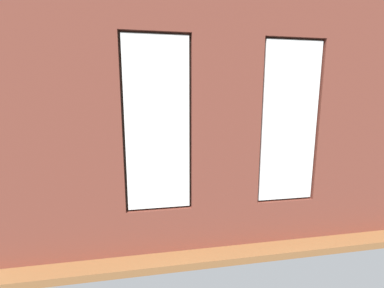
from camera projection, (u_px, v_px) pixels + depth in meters
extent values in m
cube|color=brown|center=(191.00, 186.00, 6.28)|extent=(6.60, 6.07, 0.10)
cube|color=brown|center=(367.00, 124.00, 3.77)|extent=(1.67, 0.16, 3.37)
cube|color=brown|center=(226.00, 127.00, 3.40)|extent=(0.93, 0.16, 3.37)
cube|color=brown|center=(50.00, 130.00, 3.03)|extent=(1.67, 0.16, 3.37)
cube|color=brown|center=(282.00, 219.00, 3.80)|extent=(0.86, 0.16, 0.61)
cube|color=brown|center=(295.00, 16.00, 3.30)|extent=(0.86, 0.16, 0.54)
cube|color=white|center=(289.00, 123.00, 3.51)|extent=(0.80, 0.03, 2.17)
cube|color=#38281E|center=(287.00, 123.00, 3.57)|extent=(0.86, 0.04, 2.23)
cube|color=brown|center=(160.00, 229.00, 3.49)|extent=(0.86, 0.16, 0.61)
cube|color=brown|center=(155.00, 8.00, 3.00)|extent=(0.86, 0.16, 0.54)
cube|color=white|center=(158.00, 126.00, 3.20)|extent=(0.80, 0.03, 2.17)
cube|color=#38281E|center=(157.00, 125.00, 3.26)|extent=(0.86, 0.04, 2.23)
cube|color=#A87547|center=(222.00, 203.00, 3.69)|extent=(2.85, 0.24, 0.06)
cube|color=black|center=(224.00, 96.00, 3.42)|extent=(0.44, 0.03, 0.60)
cube|color=#389360|center=(224.00, 96.00, 3.43)|extent=(0.38, 0.01, 0.54)
cube|color=silver|center=(52.00, 117.00, 5.28)|extent=(0.10, 5.07, 3.37)
cube|color=black|center=(191.00, 211.00, 4.28)|extent=(1.82, 0.85, 0.42)
cube|color=black|center=(195.00, 195.00, 3.89)|extent=(1.82, 0.24, 0.38)
cube|color=black|center=(237.00, 190.00, 4.36)|extent=(0.22, 0.85, 0.24)
cube|color=black|center=(142.00, 196.00, 4.09)|extent=(0.22, 0.85, 0.24)
cube|color=#232326|center=(211.00, 193.00, 4.33)|extent=(0.63, 0.65, 0.12)
cube|color=#232326|center=(170.00, 196.00, 4.21)|extent=(0.63, 0.65, 0.12)
cube|color=black|center=(282.00, 173.00, 6.40)|extent=(0.99, 2.01, 0.42)
cube|color=black|center=(295.00, 158.00, 6.36)|extent=(0.38, 1.97, 0.38)
cube|color=black|center=(269.00, 154.00, 7.20)|extent=(0.86, 0.28, 0.24)
cube|color=black|center=(301.00, 171.00, 5.49)|extent=(0.86, 0.28, 0.24)
cube|color=#232326|center=(274.00, 159.00, 6.72)|extent=(0.69, 0.74, 0.12)
cube|color=#232326|center=(288.00, 167.00, 5.98)|extent=(0.69, 0.74, 0.12)
cube|color=tan|center=(185.00, 169.00, 5.99)|extent=(1.25, 0.81, 0.04)
cube|color=tan|center=(205.00, 173.00, 6.46)|extent=(0.07, 0.07, 0.41)
cube|color=tan|center=(160.00, 175.00, 6.27)|extent=(0.07, 0.07, 0.41)
cube|color=tan|center=(212.00, 181.00, 5.79)|extent=(0.07, 0.07, 0.41)
cube|color=tan|center=(162.00, 184.00, 5.60)|extent=(0.07, 0.07, 0.41)
cylinder|color=#4C4C51|center=(178.00, 165.00, 6.05)|extent=(0.09, 0.09, 0.10)
cylinder|color=#B7333D|center=(198.00, 164.00, 6.18)|extent=(0.08, 0.08, 0.12)
cylinder|color=gray|center=(190.00, 167.00, 5.88)|extent=(0.11, 0.11, 0.09)
sphere|color=#337F38|center=(190.00, 163.00, 5.86)|extent=(0.13, 0.13, 0.13)
cube|color=#59595B|center=(169.00, 170.00, 5.81)|extent=(0.18, 0.09, 0.02)
cube|color=black|center=(70.00, 186.00, 5.34)|extent=(1.10, 0.42, 0.51)
cube|color=black|center=(69.00, 173.00, 5.29)|extent=(0.54, 0.20, 0.05)
cube|color=black|center=(68.00, 171.00, 5.28)|extent=(0.06, 0.04, 0.06)
cube|color=black|center=(67.00, 152.00, 5.21)|extent=(1.23, 0.04, 0.73)
cube|color=black|center=(67.00, 152.00, 5.23)|extent=(1.18, 0.01, 0.68)
cylinder|color=olive|center=(167.00, 160.00, 8.13)|extent=(0.46, 0.46, 0.28)
ellipsoid|color=silver|center=(166.00, 150.00, 8.08)|extent=(1.03, 1.03, 0.41)
ellipsoid|color=navy|center=(164.00, 147.00, 8.04)|extent=(0.44, 0.44, 0.18)
cylinder|color=#9E5638|center=(62.00, 226.00, 3.80)|extent=(0.40, 0.40, 0.38)
cylinder|color=brown|center=(60.00, 212.00, 3.76)|extent=(0.06, 0.06, 0.06)
ellipsoid|color=#337F38|center=(58.00, 188.00, 3.70)|extent=(0.91, 0.91, 0.70)
cylinder|color=beige|center=(247.00, 164.00, 7.74)|extent=(0.18, 0.18, 0.19)
cylinder|color=brown|center=(247.00, 160.00, 7.72)|extent=(0.03, 0.03, 0.08)
ellipsoid|color=#286B2D|center=(247.00, 153.00, 7.69)|extent=(0.34, 0.34, 0.31)
cylinder|color=#47423D|center=(253.00, 155.00, 8.63)|extent=(0.42, 0.42, 0.39)
cylinder|color=brown|center=(253.00, 142.00, 8.55)|extent=(0.08, 0.08, 0.47)
cone|color=#3D8E42|center=(249.00, 128.00, 8.41)|extent=(0.45, 0.18, 0.53)
cone|color=#3D8E42|center=(253.00, 128.00, 8.31)|extent=(0.29, 0.42, 0.54)
cone|color=#3D8E42|center=(258.00, 130.00, 8.27)|extent=(0.22, 0.53, 0.45)
cone|color=#3D8E42|center=(260.00, 129.00, 8.41)|extent=(0.48, 0.31, 0.49)
cone|color=#3D8E42|center=(257.00, 128.00, 8.58)|extent=(0.44, 0.29, 0.53)
cone|color=#3D8E42|center=(253.00, 128.00, 8.69)|extent=(0.24, 0.52, 0.47)
cone|color=#3D8E42|center=(248.00, 129.00, 8.63)|extent=(0.41, 0.47, 0.45)
cylinder|color=beige|center=(87.00, 207.00, 4.47)|extent=(0.39, 0.39, 0.38)
cylinder|color=brown|center=(86.00, 189.00, 4.42)|extent=(0.07, 0.07, 0.27)
cone|color=#337F38|center=(73.00, 171.00, 4.34)|extent=(0.45, 0.15, 0.45)
cone|color=#337F38|center=(77.00, 173.00, 4.20)|extent=(0.29, 0.42, 0.48)
cone|color=#337F38|center=(92.00, 174.00, 4.26)|extent=(0.42, 0.39, 0.43)
cone|color=#337F38|center=(94.00, 168.00, 4.47)|extent=(0.39, 0.32, 0.48)
cone|color=#337F38|center=(82.00, 168.00, 4.50)|extent=(0.29, 0.43, 0.46)
cylinder|color=beige|center=(203.00, 172.00, 6.86)|extent=(0.19, 0.19, 0.20)
cylinder|color=brown|center=(203.00, 167.00, 6.84)|extent=(0.03, 0.03, 0.12)
ellipsoid|color=#1E5B28|center=(203.00, 160.00, 6.80)|extent=(0.36, 0.36, 0.27)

